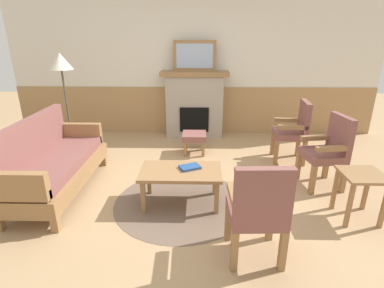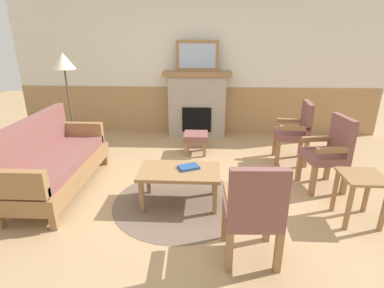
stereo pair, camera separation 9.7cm
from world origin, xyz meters
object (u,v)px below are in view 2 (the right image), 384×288
at_px(couch, 55,162).
at_px(side_table, 361,185).
at_px(floor_lamp_by_couch, 64,68).
at_px(fireplace, 197,104).
at_px(book_on_table, 189,167).
at_px(armchair_by_window_left, 297,129).
at_px(footstool, 196,138).
at_px(coffee_table, 179,174).
at_px(framed_picture, 197,56).
at_px(armchair_front_left, 254,209).
at_px(armchair_near_fireplace, 330,150).

bearing_deg(couch, side_table, -8.08).
relative_size(couch, side_table, 3.27).
bearing_deg(floor_lamp_by_couch, fireplace, 28.19).
relative_size(book_on_table, armchair_by_window_left, 0.24).
height_order(fireplace, footstool, fireplace).
bearing_deg(coffee_table, footstool, 85.28).
bearing_deg(book_on_table, framed_picture, 89.71).
xyz_separation_m(armchair_front_left, floor_lamp_by_couch, (-2.66, 2.45, 0.91)).
xyz_separation_m(couch, armchair_front_left, (2.36, -1.20, 0.14)).
xyz_separation_m(fireplace, footstool, (0.01, -0.97, -0.37)).
bearing_deg(book_on_table, armchair_front_left, -58.39).
xyz_separation_m(footstool, side_table, (1.85, -1.89, 0.15)).
distance_m(coffee_table, armchair_near_fireplace, 1.99).
distance_m(armchair_near_fireplace, side_table, 0.78).
distance_m(fireplace, couch, 2.94).
bearing_deg(side_table, couch, 171.92).
distance_m(fireplace, book_on_table, 2.55).
bearing_deg(armchair_by_window_left, side_table, -81.31).
bearing_deg(armchair_near_fireplace, armchair_by_window_left, 102.41).
xyz_separation_m(armchair_by_window_left, armchair_front_left, (-1.00, -2.32, 0.00)).
bearing_deg(coffee_table, book_on_table, 26.67).
bearing_deg(framed_picture, armchair_front_left, -80.25).
xyz_separation_m(couch, footstool, (1.77, 1.38, -0.11)).
xyz_separation_m(armchair_near_fireplace, armchair_front_left, (-1.19, -1.46, 0.00)).
relative_size(framed_picture, couch, 0.44).
height_order(fireplace, framed_picture, framed_picture).
bearing_deg(couch, armchair_front_left, -26.97).
relative_size(fireplace, armchair_front_left, 1.33).
height_order(footstool, armchair_by_window_left, armchair_by_window_left).
height_order(footstool, floor_lamp_by_couch, floor_lamp_by_couch).
bearing_deg(book_on_table, floor_lamp_by_couch, 144.70).
distance_m(fireplace, framed_picture, 0.91).
height_order(framed_picture, floor_lamp_by_couch, framed_picture).
bearing_deg(side_table, book_on_table, 170.21).
bearing_deg(book_on_table, armchair_by_window_left, 38.93).
xyz_separation_m(fireplace, side_table, (1.86, -2.86, -0.22)).
height_order(armchair_by_window_left, side_table, armchair_by_window_left).
relative_size(coffee_table, floor_lamp_by_couch, 0.57).
relative_size(coffee_table, footstool, 2.40).
distance_m(fireplace, armchair_by_window_left, 2.03).
xyz_separation_m(book_on_table, floor_lamp_by_couch, (-2.03, 1.44, 1.00)).
height_order(book_on_table, armchair_front_left, armchair_front_left).
relative_size(fireplace, book_on_table, 5.48).
distance_m(fireplace, floor_lamp_by_couch, 2.46).
distance_m(side_table, floor_lamp_by_couch, 4.41).
bearing_deg(armchair_front_left, book_on_table, 121.61).
xyz_separation_m(book_on_table, footstool, (0.03, 1.57, -0.17)).
xyz_separation_m(fireplace, coffee_table, (-0.12, -2.59, -0.27)).
xyz_separation_m(book_on_table, side_table, (1.87, -0.32, -0.02)).
distance_m(book_on_table, armchair_by_window_left, 2.09).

